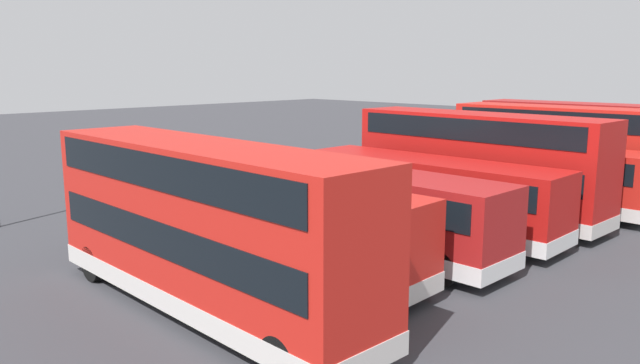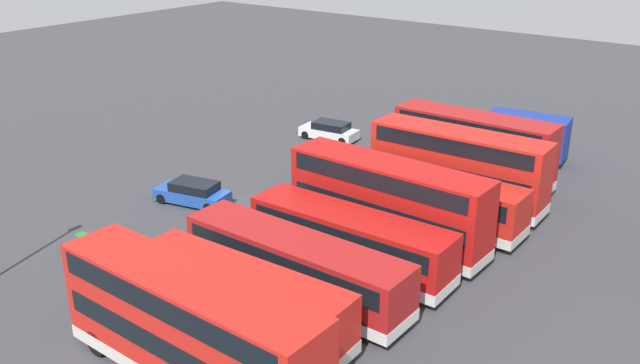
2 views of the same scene
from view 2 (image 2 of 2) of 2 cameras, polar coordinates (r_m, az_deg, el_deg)
name	(u,v)px [view 2 (image 2 of 2)]	position (r m, az deg, el deg)	size (l,w,h in m)	color
ground_plane	(234,209)	(41.27, -7.17, -2.28)	(140.00, 140.00, 0.00)	#38383D
bus_double_decker_near_end	(473,146)	(45.31, 12.59, 2.90)	(2.62, 10.48, 4.55)	#A51919
bus_double_decker_second	(458,165)	(41.76, 11.37, 1.37)	(2.89, 10.81, 4.55)	red
bus_single_deck_third	(428,196)	(39.23, 8.93, -1.12)	(2.63, 11.22, 2.95)	red
bus_double_decker_fourth	(388,201)	(36.16, 5.66, -1.57)	(2.84, 11.28, 4.55)	#B71411
bus_single_deck_fifth	(350,239)	(33.81, 2.52, -4.77)	(2.77, 10.80, 2.95)	#B71411
bus_single_deck_sixth	(295,265)	(31.47, -2.06, -6.91)	(2.66, 11.58, 2.95)	#A51919
bus_single_deck_seventh	(241,299)	(29.15, -6.61, -9.60)	(2.93, 10.39, 2.95)	red
bus_double_decker_far_end	(190,329)	(26.06, -10.75, -11.88)	(2.79, 11.78, 4.55)	red
box_truck_blue	(515,134)	(50.99, 15.91, 3.83)	(3.47, 7.77, 3.20)	navy
car_hatchback_silver	(329,131)	(53.18, 0.79, 4.28)	(2.32, 4.65, 1.43)	silver
car_small_green	(193,193)	(42.22, -10.52, -0.88)	(2.76, 4.85, 1.43)	#1E479E
waste_bin_yellow	(82,242)	(38.10, -19.15, -4.76)	(0.60, 0.60, 0.95)	#197F33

